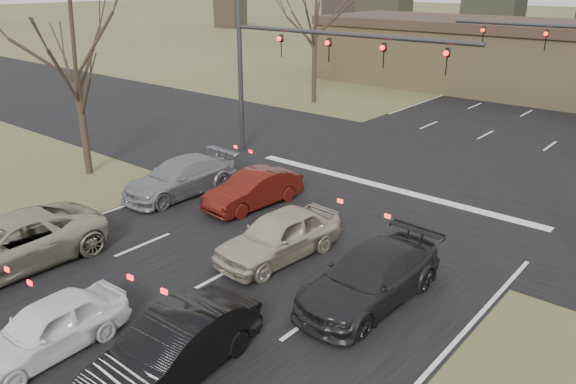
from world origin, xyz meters
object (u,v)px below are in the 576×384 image
object	(u,v)px
car_silver_suv	(8,244)
car_silver_ahead	(279,235)
car_black_hatch	(173,349)
car_charcoal_sedan	(370,277)
car_white_sedan	(48,328)
car_grey_ahead	(180,177)
car_red_ahead	(253,189)
mast_arm_near	(292,56)

from	to	relation	value
car_silver_suv	car_silver_ahead	world-z (taller)	car_silver_suv
car_black_hatch	car_silver_ahead	size ratio (longest dim) A/B	1.01
car_charcoal_sedan	car_white_sedan	bearing A→B (deg)	-121.55
car_silver_suv	car_black_hatch	xyz separation A→B (m)	(7.83, -0.08, -0.05)
car_charcoal_sedan	car_grey_ahead	world-z (taller)	car_charcoal_sedan
car_white_sedan	car_red_ahead	bearing A→B (deg)	102.28
car_silver_suv	car_grey_ahead	distance (m)	7.53
car_silver_suv	car_black_hatch	world-z (taller)	car_silver_suv
mast_arm_near	car_silver_ahead	xyz separation A→B (m)	(5.80, -7.71, -4.30)
car_black_hatch	car_white_sedan	bearing A→B (deg)	-161.85
car_silver_suv	car_grey_ahead	xyz separation A→B (m)	(-0.85, 7.48, -0.07)
mast_arm_near	car_red_ahead	bearing A→B (deg)	-66.28
mast_arm_near	car_silver_suv	bearing A→B (deg)	-90.45
car_silver_suv	car_grey_ahead	world-z (taller)	car_silver_suv
car_black_hatch	car_silver_ahead	distance (m)	6.20
car_red_ahead	mast_arm_near	bearing A→B (deg)	119.01
mast_arm_near	car_white_sedan	size ratio (longest dim) A/B	3.10
car_grey_ahead	car_charcoal_sedan	bearing A→B (deg)	-8.34
car_black_hatch	car_charcoal_sedan	size ratio (longest dim) A/B	0.90
car_black_hatch	car_red_ahead	world-z (taller)	car_black_hatch
car_red_ahead	car_silver_ahead	distance (m)	4.44
mast_arm_near	car_silver_suv	world-z (taller)	mast_arm_near
car_charcoal_sedan	car_red_ahead	size ratio (longest dim) A/B	1.21
car_silver_ahead	car_black_hatch	bearing A→B (deg)	-66.59
car_white_sedan	car_grey_ahead	size ratio (longest dim) A/B	0.77
car_silver_ahead	car_grey_ahead	bearing A→B (deg)	171.42
car_black_hatch	mast_arm_near	bearing A→B (deg)	114.24
car_grey_ahead	car_silver_ahead	distance (m)	6.96
car_charcoal_sedan	car_silver_suv	bearing A→B (deg)	-147.36
car_white_sedan	car_grey_ahead	world-z (taller)	car_grey_ahead
car_red_ahead	car_silver_suv	bearing A→B (deg)	-100.16
car_black_hatch	car_red_ahead	distance (m)	10.15
car_black_hatch	car_silver_ahead	xyz separation A→B (m)	(-1.93, 5.89, 0.02)
mast_arm_near	car_silver_ahead	bearing A→B (deg)	-53.05
car_charcoal_sedan	car_grey_ahead	xyz separation A→B (m)	(-10.36, 2.05, -0.00)
car_silver_suv	car_charcoal_sedan	bearing A→B (deg)	30.60
mast_arm_near	car_grey_ahead	bearing A→B (deg)	-99.01
car_red_ahead	car_black_hatch	bearing A→B (deg)	-51.90
car_black_hatch	car_charcoal_sedan	world-z (taller)	car_black_hatch
car_grey_ahead	car_white_sedan	bearing A→B (deg)	-54.48
car_charcoal_sedan	car_silver_ahead	bearing A→B (deg)	176.96
car_silver_suv	car_red_ahead	bearing A→B (deg)	75.39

